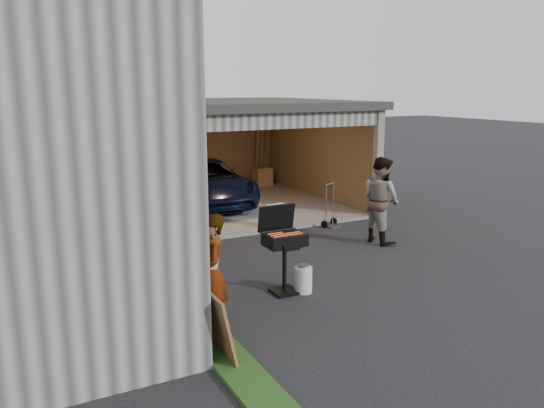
{
  "coord_description": "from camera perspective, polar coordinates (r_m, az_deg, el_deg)",
  "views": [
    {
      "loc": [
        -4.5,
        -6.85,
        3.26
      ],
      "look_at": [
        -0.11,
        1.57,
        1.15
      ],
      "focal_mm": 35.0,
      "sensor_mm": 36.0,
      "label": 1
    }
  ],
  "objects": [
    {
      "name": "groundcover_strip",
      "position": [
        7.05,
        -5.96,
        -14.81
      ],
      "size": [
        0.5,
        8.0,
        0.06
      ],
      "primitive_type": "cube",
      "color": "#193814",
      "rests_on": "ground"
    },
    {
      "name": "minivan",
      "position": [
        14.9,
        -7.18,
        2.14
      ],
      "size": [
        2.24,
        4.42,
        1.2
      ],
      "primitive_type": "imported",
      "rotation": [
        0.0,
        0.0,
        -0.06
      ],
      "color": "black",
      "rests_on": "ground"
    },
    {
      "name": "garage",
      "position": [
        14.69,
        -6.47,
        7.01
      ],
      "size": [
        6.8,
        6.3,
        2.9
      ],
      "color": "#605E59",
      "rests_on": "ground"
    },
    {
      "name": "hand_truck",
      "position": [
        12.65,
        6.34,
        -1.54
      ],
      "size": [
        0.48,
        0.43,
        1.05
      ],
      "rotation": [
        0.0,
        0.0,
        0.38
      ],
      "color": "gray",
      "rests_on": "ground"
    },
    {
      "name": "ground",
      "position": [
        8.82,
        5.43,
        -9.22
      ],
      "size": [
        80.0,
        80.0,
        0.0
      ],
      "primitive_type": "plane",
      "color": "black",
      "rests_on": "ground"
    },
    {
      "name": "propane_tank",
      "position": [
        8.65,
        3.39,
        -8.13
      ],
      "size": [
        0.34,
        0.34,
        0.42
      ],
      "primitive_type": "cylinder",
      "rotation": [
        0.0,
        0.0,
        -0.21
      ],
      "color": "white",
      "rests_on": "ground"
    },
    {
      "name": "man",
      "position": [
        11.43,
        11.6,
        0.44
      ],
      "size": [
        0.76,
        0.94,
        1.83
      ],
      "primitive_type": "imported",
      "rotation": [
        0.0,
        0.0,
        1.64
      ],
      "color": "#49221C",
      "rests_on": "ground"
    },
    {
      "name": "bbq_grill",
      "position": [
        8.45,
        1.24,
        -4.15
      ],
      "size": [
        0.63,
        0.56,
        1.41
      ],
      "color": "black",
      "rests_on": "ground"
    },
    {
      "name": "plywood_panel",
      "position": [
        6.6,
        -5.84,
        -12.83
      ],
      "size": [
        0.22,
        0.8,
        0.88
      ],
      "primitive_type": "cube",
      "rotation": [
        0.0,
        -0.21,
        0.0
      ],
      "color": "brown",
      "rests_on": "ground"
    },
    {
      "name": "woman",
      "position": [
        7.22,
        -6.47,
        -7.4
      ],
      "size": [
        0.51,
        0.66,
        1.62
      ],
      "primitive_type": "imported",
      "rotation": [
        0.0,
        0.0,
        -1.8
      ],
      "color": "#AEC0DB",
      "rests_on": "ground"
    }
  ]
}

